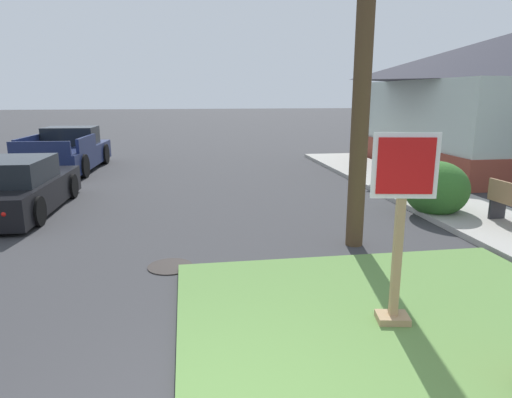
{
  "coord_description": "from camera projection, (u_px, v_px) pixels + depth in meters",
  "views": [
    {
      "loc": [
        -0.13,
        -2.82,
        2.65
      ],
      "look_at": [
        0.92,
        3.86,
        1.06
      ],
      "focal_mm": 31.65,
      "sensor_mm": 36.0,
      "label": 1
    }
  ],
  "objects": [
    {
      "name": "pickup_truck_navy",
      "position": [
        67.0,
        153.0,
        15.83
      ],
      "size": [
        2.32,
        5.11,
        1.48
      ],
      "color": "#19234C",
      "rests_on": "ground"
    },
    {
      "name": "grass_corner_patch",
      "position": [
        405.0,
        329.0,
        5.13
      ],
      "size": [
        5.13,
        4.59,
        0.08
      ],
      "primitive_type": "cube",
      "color": "#567F3D",
      "rests_on": "ground"
    },
    {
      "name": "manhole_cover",
      "position": [
        170.0,
        266.0,
        7.06
      ],
      "size": [
        0.7,
        0.7,
        0.02
      ],
      "primitive_type": "cylinder",
      "color": "black",
      "rests_on": "ground"
    },
    {
      "name": "shrub_by_curb",
      "position": [
        436.0,
        189.0,
        9.92
      ],
      "size": [
        1.39,
        1.39,
        1.21
      ],
      "primitive_type": "ellipsoid",
      "color": "#306526",
      "rests_on": "ground"
    },
    {
      "name": "stop_sign",
      "position": [
        399.0,
        235.0,
        4.97
      ],
      "size": [
        0.7,
        0.34,
        2.18
      ],
      "color": "#A3845B",
      "rests_on": "grass_corner_patch"
    },
    {
      "name": "sidewalk_strip",
      "position": [
        460.0,
        210.0,
        10.31
      ],
      "size": [
        2.2,
        19.21,
        0.12
      ],
      "primitive_type": "cube",
      "color": "#9E9B93",
      "rests_on": "ground"
    },
    {
      "name": "parked_sedan_black",
      "position": [
        16.0,
        189.0,
        10.22
      ],
      "size": [
        1.96,
        4.24,
        1.25
      ],
      "color": "black",
      "rests_on": "ground"
    }
  ]
}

